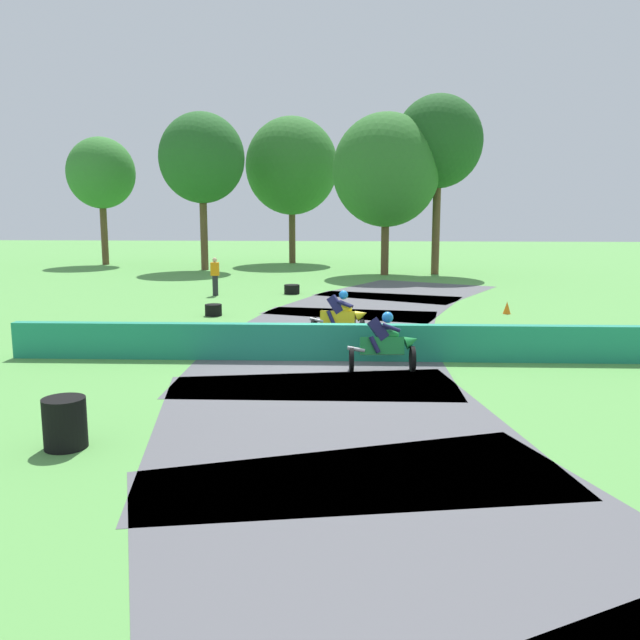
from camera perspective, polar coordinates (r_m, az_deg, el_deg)
The scene contains 16 objects.
ground_plane at distance 16.43m, azimuth -0.12°, elevation -3.44°, with size 120.00×120.00×0.00m, color #569947.
track_asphalt at distance 16.44m, azimuth 5.38°, elevation -3.46°, with size 11.33×37.29×0.01m.
safety_barrier at distance 16.83m, azimuth 16.34°, elevation -1.95°, with size 0.30×24.80×0.90m, color #1E8466.
motorcycle_lead_yellow at distance 19.01m, azimuth 1.79°, elevation 0.37°, with size 1.71×0.88×1.42m.
motorcycle_chase_green at distance 15.31m, azimuth 5.61°, elevation -2.00°, with size 1.68×0.85×1.43m.
tire_stack_near at distance 29.07m, azimuth -2.43°, elevation 2.65°, with size 0.68×0.68×0.40m.
tire_stack_mid_a at distance 23.41m, azimuth -9.14°, elevation 0.85°, with size 0.58×0.58×0.40m.
tire_stack_mid_b at distance 17.58m, azimuth -14.31°, elevation -2.21°, with size 0.56×0.56×0.40m.
tire_stack_far at distance 11.18m, azimuth -21.06°, elevation -8.26°, with size 0.66×0.66×0.80m.
track_marshal at distance 28.75m, azimuth -9.00°, elevation 3.70°, with size 0.34×0.24×1.63m.
traffic_cone at distance 24.42m, azimuth 15.76°, elevation 1.02°, with size 0.28×0.28×0.44m, color orange.
tree_far_left at distance 41.00m, azimuth -10.12°, elevation 13.51°, with size 5.06×5.06×9.30m.
tree_far_right at distance 38.39m, azimuth 10.14°, elevation 14.80°, with size 4.85×4.85×9.88m.
tree_mid_rise at distance 45.50m, azimuth -2.44°, elevation 13.07°, with size 6.15×6.15×9.72m.
tree_behind_barrier at distance 46.41m, azimuth -18.29°, elevation 11.87°, with size 4.37×4.37×8.26m.
tree_distant at distance 37.54m, azimuth 5.70°, elevation 12.67°, with size 5.90×5.90×8.87m.
Camera 1 is at (0.93, -15.98, 3.70)m, focal length 37.26 mm.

